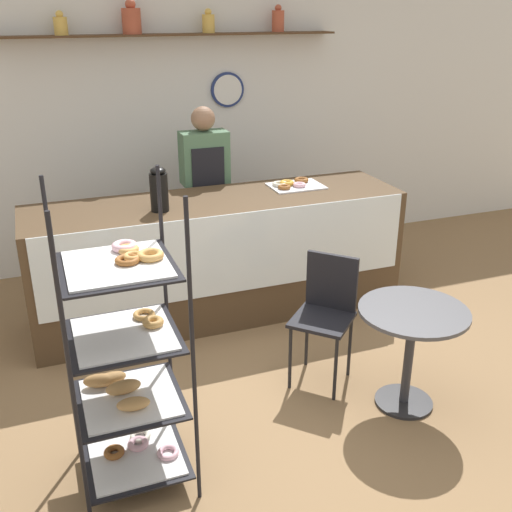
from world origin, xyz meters
name	(u,v)px	position (x,y,z in m)	size (l,w,h in m)	color
ground_plane	(281,399)	(0.00, 0.00, 0.00)	(14.00, 14.00, 0.00)	olive
back_wall	(175,125)	(0.00, 2.75, 1.37)	(10.00, 0.30, 2.70)	white
display_counter	(219,257)	(0.00, 1.36, 0.51)	(3.07, 0.80, 1.01)	#4C3823
pastry_rack	(127,364)	(-1.03, -0.35, 0.72)	(0.59, 0.60, 1.70)	black
person_worker	(206,191)	(0.06, 1.94, 0.91)	(0.42, 0.23, 1.66)	#282833
cafe_table	(411,334)	(0.75, -0.33, 0.53)	(0.69, 0.69, 0.70)	#262628
cafe_chair	(327,305)	(0.40, 0.16, 0.56)	(0.54, 0.54, 0.90)	black
coffee_carafe	(159,190)	(-0.50, 1.23, 1.18)	(0.14, 0.14, 0.34)	black
donut_tray_counter	(293,185)	(0.71, 1.47, 1.03)	(0.45, 0.33, 0.05)	silver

